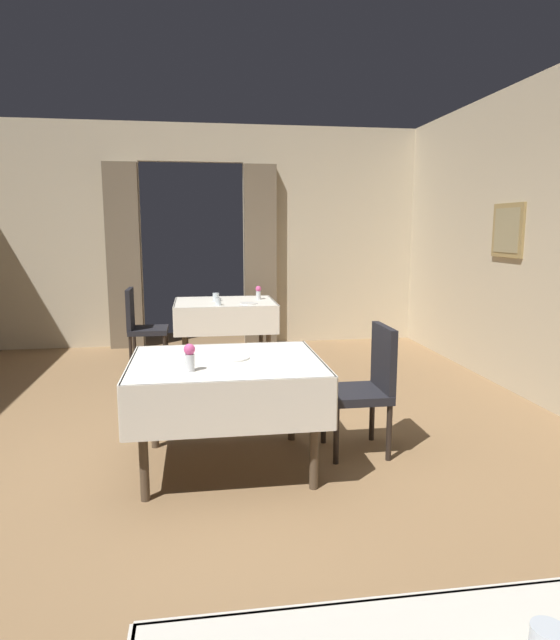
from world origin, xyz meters
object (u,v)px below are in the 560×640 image
(chair_far_left, at_px, (141,324))
(glass_far_c, at_px, (218,302))
(flower_vase_mid, at_px, (190,356))
(chair_mid_right, at_px, (367,383))
(dining_table_far, at_px, (225,310))
(glass_far_d, at_px, (216,297))
(plate_far_b, at_px, (249,304))
(flower_vase_far, at_px, (258,292))
(dining_table_mid, at_px, (226,375))
(plate_mid_b, at_px, (232,358))

(chair_far_left, distance_m, glass_far_c, 0.97)
(flower_vase_mid, bearing_deg, chair_mid_right, 16.81)
(dining_table_far, bearing_deg, glass_far_d, 167.52)
(dining_table_far, distance_m, plate_far_b, 0.41)
(chair_far_left, distance_m, flower_vase_mid, 3.23)
(chair_mid_right, bearing_deg, chair_far_left, 123.78)
(dining_table_far, distance_m, flower_vase_far, 0.48)
(dining_table_mid, xyz_separation_m, glass_far_d, (0.04, 3.01, 0.15))
(chair_mid_right, distance_m, glass_far_c, 2.72)
(flower_vase_mid, bearing_deg, glass_far_d, 85.25)
(dining_table_far, xyz_separation_m, chair_mid_right, (0.88, -2.87, -0.13))
(plate_mid_b, distance_m, flower_vase_far, 3.11)
(dining_table_mid, xyz_separation_m, flower_vase_far, (0.56, 3.10, 0.19))
(dining_table_mid, relative_size, dining_table_far, 1.06)
(dining_table_far, xyz_separation_m, plate_far_b, (0.26, -0.29, 0.12))
(chair_far_left, height_order, plate_far_b, chair_far_left)
(dining_table_mid, distance_m, chair_mid_right, 1.03)
(glass_far_d, bearing_deg, plate_far_b, -40.98)
(plate_far_b, bearing_deg, dining_table_far, 131.54)
(flower_vase_mid, height_order, plate_far_b, flower_vase_mid)
(chair_mid_right, xyz_separation_m, flower_vase_mid, (-1.25, -0.38, 0.33))
(dining_table_far, height_order, glass_far_d, glass_far_d)
(glass_far_d, bearing_deg, glass_far_c, -87.66)
(flower_vase_far, distance_m, glass_far_c, 0.69)
(dining_table_mid, distance_m, chair_far_left, 3.02)
(plate_far_b, relative_size, glass_far_d, 2.08)
(glass_far_d, bearing_deg, flower_vase_far, 9.79)
(dining_table_mid, relative_size, glass_far_d, 12.70)
(chair_mid_right, distance_m, plate_mid_b, 1.01)
(chair_far_left, bearing_deg, flower_vase_mid, -79.12)
(plate_mid_b, relative_size, glass_far_c, 2.85)
(flower_vase_mid, height_order, flower_vase_far, flower_vase_mid)
(dining_table_far, height_order, chair_mid_right, chair_mid_right)
(dining_table_mid, height_order, dining_table_far, same)
(chair_mid_right, bearing_deg, plate_mid_b, -174.95)
(dining_table_mid, bearing_deg, glass_far_c, 88.85)
(chair_far_left, distance_m, glass_far_d, 0.93)
(chair_mid_right, distance_m, chair_far_left, 3.34)
(flower_vase_far, height_order, plate_far_b, flower_vase_far)
(dining_table_far, relative_size, flower_vase_far, 7.19)
(plate_mid_b, bearing_deg, glass_far_d, 90.06)
(plate_far_b, xyz_separation_m, glass_far_c, (-0.35, -0.05, 0.04))
(flower_vase_mid, bearing_deg, dining_table_far, 83.39)
(plate_far_b, bearing_deg, glass_far_d, 139.02)
(flower_vase_mid, xyz_separation_m, glass_far_d, (0.27, 3.27, -0.04))
(flower_vase_mid, bearing_deg, dining_table_mid, 48.17)
(dining_table_mid, relative_size, plate_far_b, 6.10)
(glass_far_c, bearing_deg, glass_far_d, 92.34)
(glass_far_c, bearing_deg, dining_table_mid, -91.15)
(dining_table_far, bearing_deg, flower_vase_far, 15.14)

